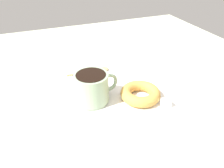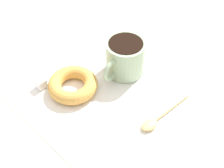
{
  "view_description": "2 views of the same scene",
  "coord_description": "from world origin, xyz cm",
  "px_view_note": "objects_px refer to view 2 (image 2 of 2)",
  "views": [
    {
      "loc": [
        -45.48,
        16.35,
        34.2
      ],
      "look_at": [
        0.48,
        -1.58,
        2.3
      ],
      "focal_mm": 35.0,
      "sensor_mm": 36.0,
      "label": 1
    },
    {
      "loc": [
        31.6,
        -32.11,
        48.8
      ],
      "look_at": [
        0.48,
        -1.58,
        2.3
      ],
      "focal_mm": 50.0,
      "sensor_mm": 36.0,
      "label": 2
    }
  ],
  "objects_px": {
    "spoon": "(156,120)",
    "donut": "(73,85)",
    "coffee_cup": "(125,57)",
    "sugar_cube": "(41,83)"
  },
  "relations": [
    {
      "from": "spoon",
      "to": "sugar_cube",
      "type": "height_order",
      "value": "sugar_cube"
    },
    {
      "from": "coffee_cup",
      "to": "spoon",
      "type": "height_order",
      "value": "coffee_cup"
    },
    {
      "from": "donut",
      "to": "coffee_cup",
      "type": "bearing_deg",
      "value": 73.13
    },
    {
      "from": "spoon",
      "to": "sugar_cube",
      "type": "relative_size",
      "value": 6.67
    },
    {
      "from": "spoon",
      "to": "donut",
      "type": "bearing_deg",
      "value": -160.96
    },
    {
      "from": "sugar_cube",
      "to": "donut",
      "type": "bearing_deg",
      "value": 39.23
    },
    {
      "from": "donut",
      "to": "spoon",
      "type": "height_order",
      "value": "donut"
    },
    {
      "from": "sugar_cube",
      "to": "spoon",
      "type": "bearing_deg",
      "value": 24.46
    },
    {
      "from": "spoon",
      "to": "sugar_cube",
      "type": "distance_m",
      "value": 0.25
    },
    {
      "from": "coffee_cup",
      "to": "donut",
      "type": "relative_size",
      "value": 1.11
    }
  ]
}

